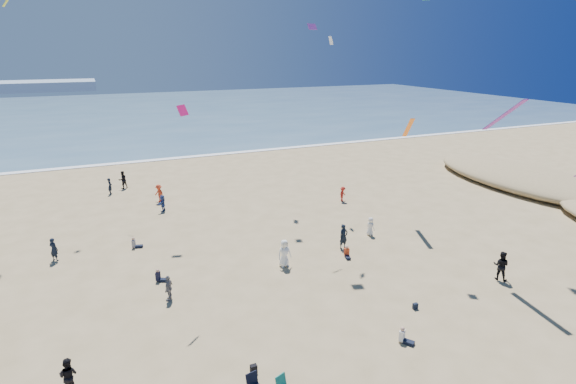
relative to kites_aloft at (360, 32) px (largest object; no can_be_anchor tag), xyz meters
name	(u,v)px	position (x,y,z in m)	size (l,w,h in m)	color
ground	(319,381)	(-9.07, -12.42, -14.89)	(220.00, 220.00, 0.00)	tan
ocean	(128,113)	(-9.07, 82.58, -14.86)	(220.00, 100.00, 0.06)	#476B84
surf_line	(161,159)	(-9.07, 32.58, -14.85)	(220.00, 1.20, 0.08)	white
standing_flyers	(245,240)	(-7.86, 1.50, -14.04)	(26.65, 39.99, 1.90)	black
seated_group	(299,290)	(-6.95, -5.74, -14.47)	(16.22, 25.76, 0.84)	white
black_backpack	(254,369)	(-11.52, -10.77, -14.70)	(0.30, 0.22, 0.38)	black
navy_bag	(415,306)	(-1.54, -9.48, -14.72)	(0.28, 0.18, 0.34)	black
kites_aloft	(360,32)	(0.00, 0.00, 0.00)	(37.79, 38.48, 28.44)	white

